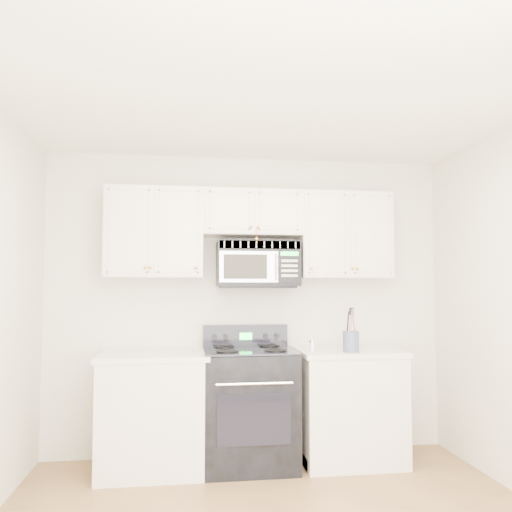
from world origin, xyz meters
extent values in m
cube|color=silver|center=(0.00, 0.00, 2.60)|extent=(3.50, 3.50, 0.01)
cube|color=beige|center=(0.00, 1.75, 1.30)|extent=(3.50, 0.01, 2.60)
cube|color=beige|center=(0.00, -1.75, 1.30)|extent=(3.50, 0.01, 2.60)
cube|color=beige|center=(-0.80, 1.44, 0.44)|extent=(0.82, 0.63, 0.88)
cube|color=silver|center=(-0.80, 1.44, 0.90)|extent=(0.86, 0.65, 0.04)
cube|color=black|center=(-0.80, 1.48, 0.05)|extent=(0.82, 0.55, 0.10)
cube|color=beige|center=(0.80, 1.44, 0.44)|extent=(0.82, 0.63, 0.88)
cube|color=silver|center=(0.80, 1.44, 0.90)|extent=(0.86, 0.65, 0.04)
cube|color=black|center=(0.80, 1.48, 0.05)|extent=(0.82, 0.55, 0.10)
cube|color=black|center=(-0.04, 1.43, 0.46)|extent=(0.74, 0.63, 0.92)
cube|color=black|center=(-0.04, 1.11, 0.45)|extent=(0.56, 0.01, 0.39)
cylinder|color=white|center=(-0.04, 1.09, 0.72)|extent=(0.58, 0.02, 0.02)
cube|color=black|center=(-0.04, 1.43, 0.93)|extent=(0.74, 0.63, 0.02)
cube|color=black|center=(-0.04, 1.71, 1.02)|extent=(0.74, 0.08, 0.19)
cube|color=#0BFF35|center=(-0.04, 1.67, 1.02)|extent=(0.11, 0.00, 0.06)
cube|color=beige|center=(-0.82, 1.58, 1.90)|extent=(0.80, 0.33, 0.75)
cube|color=beige|center=(0.82, 1.58, 1.90)|extent=(0.80, 0.33, 0.75)
cube|color=beige|center=(0.00, 1.58, 2.08)|extent=(0.84, 0.33, 0.39)
sphere|color=gold|center=(-0.84, 1.40, 1.60)|extent=(0.03, 0.03, 0.03)
sphere|color=gold|center=(-0.48, 1.40, 1.60)|extent=(0.03, 0.03, 0.03)
sphere|color=gold|center=(0.48, 1.40, 1.60)|extent=(0.03, 0.03, 0.03)
sphere|color=gold|center=(0.84, 1.40, 1.60)|extent=(0.03, 0.03, 0.03)
sphere|color=gold|center=(-0.03, 1.40, 1.94)|extent=(0.03, 0.03, 0.03)
sphere|color=gold|center=(0.03, 1.40, 1.94)|extent=(0.03, 0.03, 0.03)
cylinder|color=red|center=(0.02, 1.40, 1.89)|extent=(0.00, 0.00, 0.10)
sphere|color=gold|center=(0.02, 1.40, 1.84)|extent=(0.03, 0.03, 0.03)
cube|color=black|center=(0.05, 1.58, 1.64)|extent=(0.70, 0.35, 0.38)
cube|color=beige|center=(0.05, 1.41, 1.79)|extent=(0.68, 0.01, 0.07)
cube|color=#A7A7B7|center=(-0.04, 1.40, 1.61)|extent=(0.49, 0.01, 0.26)
cube|color=black|center=(-0.07, 1.39, 1.61)|extent=(0.36, 0.01, 0.20)
cube|color=black|center=(0.29, 1.40, 1.61)|extent=(0.19, 0.01, 0.26)
cube|color=#0BFF35|center=(0.29, 1.39, 1.72)|extent=(0.15, 0.00, 0.03)
cylinder|color=white|center=(0.18, 1.36, 1.61)|extent=(0.02, 0.02, 0.22)
cylinder|color=#444D75|center=(0.77, 1.27, 1.00)|extent=(0.13, 0.13, 0.16)
cylinder|color=#885D45|center=(0.81, 1.27, 1.08)|extent=(0.01, 0.01, 0.28)
cylinder|color=black|center=(0.75, 1.30, 1.09)|extent=(0.01, 0.01, 0.31)
cylinder|color=#885D45|center=(0.76, 1.24, 1.10)|extent=(0.01, 0.01, 0.33)
cylinder|color=silver|center=(0.46, 1.30, 0.96)|extent=(0.04, 0.04, 0.08)
cylinder|color=white|center=(0.46, 1.30, 1.00)|extent=(0.04, 0.04, 0.01)
cylinder|color=silver|center=(0.46, 1.32, 0.96)|extent=(0.04, 0.04, 0.08)
cylinder|color=white|center=(0.46, 1.32, 1.01)|extent=(0.04, 0.04, 0.02)
camera|label=1|loc=(-0.54, -2.66, 1.45)|focal=35.00mm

